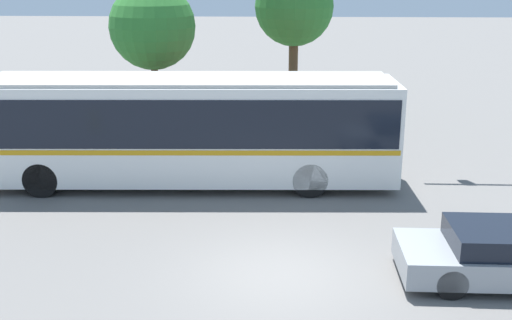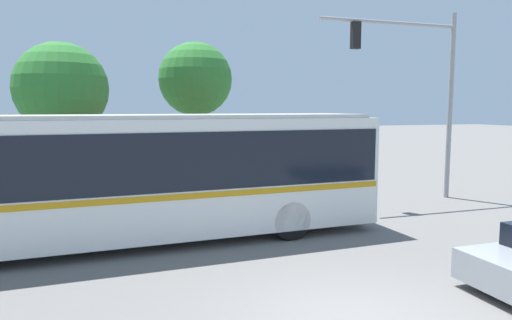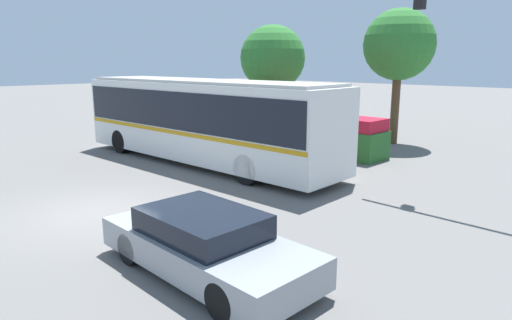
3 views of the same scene
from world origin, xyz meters
TOP-DOWN VIEW (x-y plane):
  - ground_plane at (0.00, 0.00)m, footprint 140.00×140.00m
  - city_bus at (-2.72, 5.79)m, footprint 12.21×3.06m
  - sedan_foreground at (4.73, -0.08)m, footprint 4.54×1.89m
  - flowering_hedge at (-1.74, 10.73)m, footprint 7.87×1.60m
  - street_tree_left at (-4.94, 12.19)m, footprint 3.30×3.30m
  - street_tree_centre at (0.50, 14.94)m, footprint 3.29×3.29m

SIDE VIEW (x-z plane):
  - ground_plane at x=0.00m, z-range 0.00..0.00m
  - sedan_foreground at x=4.73m, z-range -0.02..1.16m
  - flowering_hedge at x=-1.74m, z-range -0.01..1.64m
  - city_bus at x=-2.72m, z-range 0.22..3.43m
  - street_tree_left at x=-4.94m, z-range 1.19..6.91m
  - street_tree_centre at x=0.50m, z-range 1.46..7.76m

